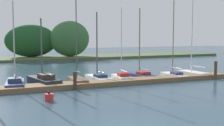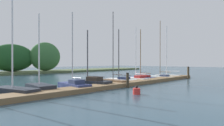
{
  "view_description": "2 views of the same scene",
  "coord_description": "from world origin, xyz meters",
  "px_view_note": "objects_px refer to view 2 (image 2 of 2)",
  "views": [
    {
      "loc": [
        -5.5,
        -10.56,
        3.92
      ],
      "look_at": [
        4.6,
        12.42,
        1.58
      ],
      "focal_mm": 46.88,
      "sensor_mm": 36.0,
      "label": 1
    },
    {
      "loc": [
        -13.46,
        -1.44,
        2.29
      ],
      "look_at": [
        1.44,
        12.49,
        2.17
      ],
      "focal_mm": 32.07,
      "sensor_mm": 36.0,
      "label": 2
    }
  ],
  "objects_px": {
    "sailboat_11": "(167,75)",
    "mooring_piling_2": "(188,73)",
    "sailboat_2": "(13,90)",
    "sailboat_3": "(39,87)",
    "channel_buoy_0": "(137,91)",
    "sailboat_9": "(142,77)",
    "sailboat_4": "(73,85)",
    "sailboat_7": "(120,79)",
    "sailboat_10": "(161,76)",
    "mooring_piling_1": "(128,80)",
    "sailboat_6": "(114,81)",
    "sailboat_8": "(137,79)",
    "sailboat_5": "(89,82)"
  },
  "relations": [
    {
      "from": "sailboat_11",
      "to": "mooring_piling_2",
      "type": "height_order",
      "value": "sailboat_11"
    },
    {
      "from": "sailboat_2",
      "to": "sailboat_3",
      "type": "bearing_deg",
      "value": -99.18
    },
    {
      "from": "channel_buoy_0",
      "to": "sailboat_9",
      "type": "bearing_deg",
      "value": 32.94
    },
    {
      "from": "sailboat_4",
      "to": "sailboat_11",
      "type": "height_order",
      "value": "sailboat_11"
    },
    {
      "from": "sailboat_4",
      "to": "sailboat_7",
      "type": "bearing_deg",
      "value": -75.38
    },
    {
      "from": "sailboat_2",
      "to": "channel_buoy_0",
      "type": "xyz_separation_m",
      "value": [
        6.11,
        -5.91,
        -0.13
      ]
    },
    {
      "from": "sailboat_4",
      "to": "sailboat_7",
      "type": "distance_m",
      "value": 7.1
    },
    {
      "from": "sailboat_10",
      "to": "mooring_piling_1",
      "type": "distance_m",
      "value": 10.67
    },
    {
      "from": "sailboat_10",
      "to": "mooring_piling_1",
      "type": "bearing_deg",
      "value": 108.41
    },
    {
      "from": "mooring_piling_1",
      "to": "mooring_piling_2",
      "type": "xyz_separation_m",
      "value": [
        13.04,
        -0.14,
        0.16
      ]
    },
    {
      "from": "sailboat_3",
      "to": "sailboat_11",
      "type": "height_order",
      "value": "sailboat_11"
    },
    {
      "from": "sailboat_3",
      "to": "sailboat_4",
      "type": "xyz_separation_m",
      "value": [
        2.71,
        -0.59,
        -0.01
      ]
    },
    {
      "from": "sailboat_6",
      "to": "sailboat_8",
      "type": "distance_m",
      "value": 4.12
    },
    {
      "from": "sailboat_2",
      "to": "sailboat_11",
      "type": "relative_size",
      "value": 0.91
    },
    {
      "from": "sailboat_11",
      "to": "mooring_piling_2",
      "type": "bearing_deg",
      "value": -178.86
    },
    {
      "from": "sailboat_6",
      "to": "sailboat_10",
      "type": "height_order",
      "value": "sailboat_10"
    },
    {
      "from": "sailboat_3",
      "to": "sailboat_8",
      "type": "height_order",
      "value": "sailboat_8"
    },
    {
      "from": "sailboat_5",
      "to": "channel_buoy_0",
      "type": "height_order",
      "value": "sailboat_5"
    },
    {
      "from": "sailboat_8",
      "to": "sailboat_10",
      "type": "bearing_deg",
      "value": -84.51
    },
    {
      "from": "sailboat_3",
      "to": "sailboat_2",
      "type": "bearing_deg",
      "value": 100.56
    },
    {
      "from": "sailboat_4",
      "to": "sailboat_10",
      "type": "bearing_deg",
      "value": -83.69
    },
    {
      "from": "sailboat_9",
      "to": "sailboat_10",
      "type": "relative_size",
      "value": 0.82
    },
    {
      "from": "sailboat_10",
      "to": "sailboat_2",
      "type": "bearing_deg",
      "value": 92.93
    },
    {
      "from": "sailboat_10",
      "to": "channel_buoy_0",
      "type": "relative_size",
      "value": 13.05
    },
    {
      "from": "sailboat_10",
      "to": "sailboat_3",
      "type": "bearing_deg",
      "value": 92.16
    },
    {
      "from": "sailboat_4",
      "to": "sailboat_6",
      "type": "bearing_deg",
      "value": -84.87
    },
    {
      "from": "sailboat_2",
      "to": "mooring_piling_1",
      "type": "bearing_deg",
      "value": -124.0
    },
    {
      "from": "sailboat_2",
      "to": "sailboat_7",
      "type": "height_order",
      "value": "sailboat_2"
    },
    {
      "from": "sailboat_8",
      "to": "channel_buoy_0",
      "type": "relative_size",
      "value": 10.53
    },
    {
      "from": "sailboat_7",
      "to": "sailboat_11",
      "type": "height_order",
      "value": "sailboat_11"
    },
    {
      "from": "sailboat_11",
      "to": "channel_buoy_0",
      "type": "relative_size",
      "value": 12.39
    },
    {
      "from": "sailboat_2",
      "to": "mooring_piling_1",
      "type": "height_order",
      "value": "sailboat_2"
    },
    {
      "from": "sailboat_6",
      "to": "sailboat_10",
      "type": "relative_size",
      "value": 0.93
    },
    {
      "from": "sailboat_7",
      "to": "mooring_piling_1",
      "type": "distance_m",
      "value": 4.83
    },
    {
      "from": "sailboat_3",
      "to": "mooring_piling_2",
      "type": "xyz_separation_m",
      "value": [
        19.62,
        -3.45,
        0.46
      ]
    },
    {
      "from": "sailboat_6",
      "to": "sailboat_11",
      "type": "distance_m",
      "value": 11.91
    },
    {
      "from": "sailboat_6",
      "to": "sailboat_8",
      "type": "xyz_separation_m",
      "value": [
        4.12,
        0.13,
        -0.02
      ]
    },
    {
      "from": "sailboat_2",
      "to": "sailboat_5",
      "type": "relative_size",
      "value": 1.28
    },
    {
      "from": "channel_buoy_0",
      "to": "sailboat_8",
      "type": "bearing_deg",
      "value": 35.94
    },
    {
      "from": "sailboat_11",
      "to": "mooring_piling_2",
      "type": "distance_m",
      "value": 3.07
    },
    {
      "from": "sailboat_3",
      "to": "mooring_piling_1",
      "type": "xyz_separation_m",
      "value": [
        6.58,
        -3.31,
        0.3
      ]
    },
    {
      "from": "sailboat_3",
      "to": "sailboat_9",
      "type": "relative_size",
      "value": 0.92
    },
    {
      "from": "sailboat_2",
      "to": "mooring_piling_2",
      "type": "height_order",
      "value": "sailboat_2"
    },
    {
      "from": "sailboat_5",
      "to": "channel_buoy_0",
      "type": "relative_size",
      "value": 8.77
    },
    {
      "from": "sailboat_4",
      "to": "sailboat_8",
      "type": "bearing_deg",
      "value": -83.04
    },
    {
      "from": "mooring_piling_2",
      "to": "sailboat_5",
      "type": "bearing_deg",
      "value": 166.95
    },
    {
      "from": "sailboat_7",
      "to": "sailboat_9",
      "type": "height_order",
      "value": "sailboat_9"
    },
    {
      "from": "sailboat_6",
      "to": "channel_buoy_0",
      "type": "height_order",
      "value": "sailboat_6"
    },
    {
      "from": "mooring_piling_1",
      "to": "sailboat_11",
      "type": "bearing_deg",
      "value": 12.63
    },
    {
      "from": "sailboat_10",
      "to": "mooring_piling_2",
      "type": "relative_size",
      "value": 4.82
    }
  ]
}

